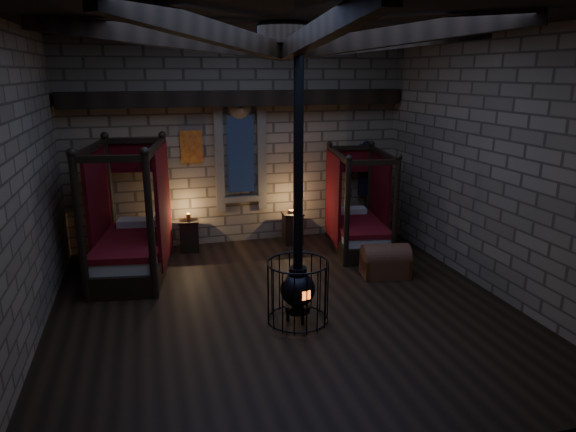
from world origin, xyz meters
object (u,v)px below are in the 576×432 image
object	(u,v)px
bed_left	(132,243)
stove	(298,284)
trunk_right	(385,262)
trunk_left	(130,271)
bed_right	(357,225)

from	to	relation	value
bed_left	stove	bearing A→B (deg)	-38.84
trunk_right	bed_left	bearing A→B (deg)	172.24
stove	bed_left	bearing A→B (deg)	118.75
trunk_left	trunk_right	distance (m)	4.49
bed_right	trunk_right	bearing A→B (deg)	-84.54
trunk_left	stove	world-z (taller)	stove
trunk_left	bed_left	bearing A→B (deg)	72.91
bed_left	stove	world-z (taller)	stove
bed_left	trunk_right	size ratio (longest dim) A/B	2.67
bed_left	trunk_left	bearing A→B (deg)	-86.26
bed_left	trunk_left	xyz separation A→B (m)	(-0.06, -0.62, -0.31)
stove	bed_right	bearing A→B (deg)	39.47
trunk_right	stove	bearing A→B (deg)	-138.72
bed_right	trunk_left	bearing A→B (deg)	-160.85
stove	trunk_left	bearing A→B (deg)	127.16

